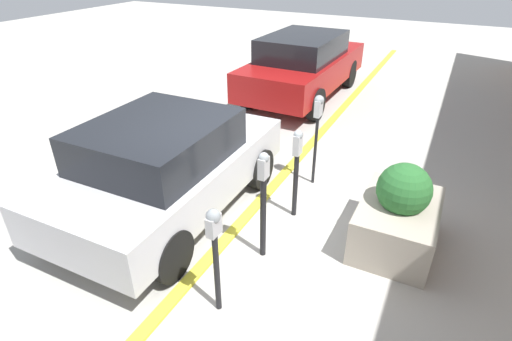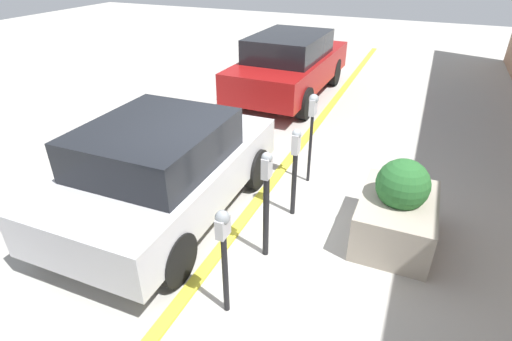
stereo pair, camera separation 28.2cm
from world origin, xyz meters
The scene contains 9 objects.
ground_plane centered at (0.00, 0.00, 0.00)m, with size 40.00×40.00×0.00m, color #ADAAA3.
curb_strip centered at (0.00, 0.08, 0.02)m, with size 24.50×0.16×0.04m.
parking_meter_nearest centered at (-1.52, -0.45, 0.94)m, with size 0.18×0.15×1.33m.
parking_meter_second centered at (-0.49, -0.49, 0.93)m, with size 0.15×0.13×1.50m.
parking_meter_middle centered at (0.52, -0.52, 0.90)m, with size 0.15×0.13×1.38m.
parking_meter_fourth centered at (1.54, -0.46, 1.18)m, with size 0.18×0.15×1.55m.
planter_box centered at (0.49, -1.99, 0.47)m, with size 1.41×0.98×1.21m.
parked_car_middle centered at (-0.21, 1.20, 0.78)m, with size 3.86×1.99×1.50m.
parked_car_rear centered at (5.61, 1.31, 0.87)m, with size 4.64×1.96×1.64m.
Camera 1 is at (-4.14, -2.24, 3.55)m, focal length 28.00 mm.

